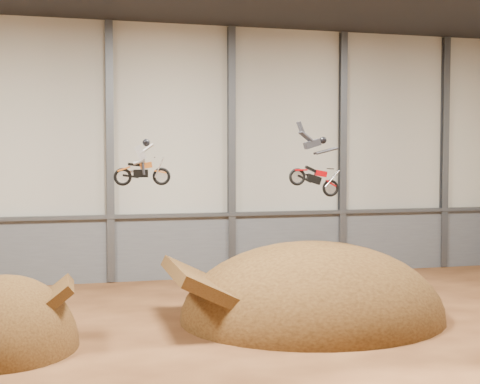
{
  "coord_description": "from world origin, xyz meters",
  "views": [
    {
      "loc": [
        -5.52,
        -21.41,
        6.74
      ],
      "look_at": [
        1.04,
        4.0,
        5.37
      ],
      "focal_mm": 50.0,
      "sensor_mm": 36.0,
      "label": 1
    }
  ],
  "objects_px": {
    "takeoff_ramp": "(4,349)",
    "fmx_rider_b": "(312,160)",
    "landing_ramp": "(312,318)",
    "fmx_rider_a": "(142,160)"
  },
  "relations": [
    {
      "from": "takeoff_ramp",
      "to": "fmx_rider_b",
      "type": "height_order",
      "value": "fmx_rider_b"
    },
    {
      "from": "landing_ramp",
      "to": "fmx_rider_a",
      "type": "relative_size",
      "value": 5.4
    },
    {
      "from": "takeoff_ramp",
      "to": "fmx_rider_a",
      "type": "relative_size",
      "value": 2.9
    },
    {
      "from": "fmx_rider_a",
      "to": "fmx_rider_b",
      "type": "height_order",
      "value": "fmx_rider_b"
    },
    {
      "from": "fmx_rider_b",
      "to": "takeoff_ramp",
      "type": "bearing_deg",
      "value": -175.21
    },
    {
      "from": "landing_ramp",
      "to": "fmx_rider_a",
      "type": "xyz_separation_m",
      "value": [
        -7.18,
        -1.16,
        6.63
      ]
    },
    {
      "from": "landing_ramp",
      "to": "fmx_rider_b",
      "type": "relative_size",
      "value": 3.84
    },
    {
      "from": "fmx_rider_a",
      "to": "landing_ramp",
      "type": "bearing_deg",
      "value": 15.91
    },
    {
      "from": "landing_ramp",
      "to": "fmx_rider_a",
      "type": "bearing_deg",
      "value": -170.84
    },
    {
      "from": "takeoff_ramp",
      "to": "fmx_rider_a",
      "type": "bearing_deg",
      "value": 3.8
    }
  ]
}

